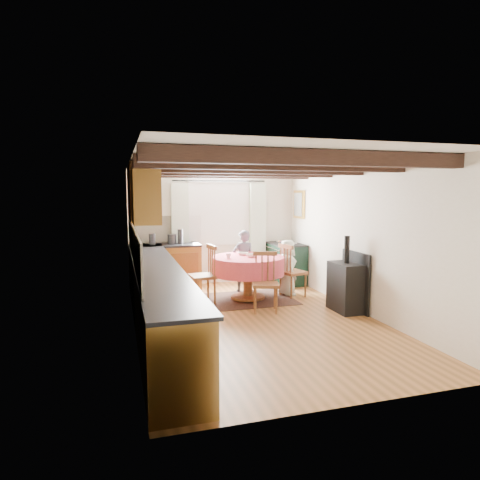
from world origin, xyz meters
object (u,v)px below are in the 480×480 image
object	(u,v)px
dining_table	(248,278)
child_far	(243,261)
child_right	(287,267)
chair_near	(265,282)
chair_right	(293,270)
chair_left	(202,274)
cast_iron_stove	(346,274)
cup	(228,256)
aga_range	(286,263)

from	to	relation	value
dining_table	child_far	distance (m)	0.66
child_right	child_far	bearing A→B (deg)	57.34
chair_near	chair_right	bearing A→B (deg)	60.02
dining_table	chair_left	bearing A→B (deg)	178.73
chair_right	cast_iron_stove	distance (m)	1.25
chair_near	chair_left	xyz separation A→B (m)	(-0.89, 0.84, 0.03)
dining_table	chair_right	size ratio (longest dim) A/B	1.31
chair_near	cup	size ratio (longest dim) A/B	10.98
chair_left	cup	xyz separation A→B (m)	(0.46, -0.10, 0.32)
chair_near	child_far	world-z (taller)	child_far
child_far	chair_left	bearing A→B (deg)	28.35
dining_table	child_right	bearing A→B (deg)	8.39
chair_left	child_far	world-z (taller)	child_far
aga_range	cast_iron_stove	xyz separation A→B (m)	(0.11, -2.28, 0.18)
chair_left	chair_near	bearing A→B (deg)	39.34
cast_iron_stove	child_far	bearing A→B (deg)	124.22
chair_near	child_far	size ratio (longest dim) A/B	0.80
child_right	cast_iron_stove	bearing A→B (deg)	-157.80
chair_near	aga_range	size ratio (longest dim) A/B	1.02
chair_left	child_far	xyz separation A→B (m)	(0.94, 0.59, 0.09)
chair_left	aga_range	distance (m)	2.32
dining_table	chair_left	size ratio (longest dim) A/B	1.27
chair_near	cast_iron_stove	size ratio (longest dim) A/B	0.78
dining_table	chair_left	xyz separation A→B (m)	(-0.84, 0.02, 0.12)
chair_right	child_right	world-z (taller)	child_right
cast_iron_stove	chair_left	bearing A→B (deg)	151.01
chair_left	cup	bearing A→B (deg)	70.86
chair_left	chair_right	distance (m)	1.73
child_far	cup	world-z (taller)	child_far
child_far	child_right	bearing A→B (deg)	142.04
chair_near	chair_right	world-z (taller)	chair_right
chair_left	dining_table	bearing A→B (deg)	81.58
chair_right	cup	distance (m)	1.32
chair_near	cup	world-z (taller)	chair_near
chair_near	cup	distance (m)	0.93
child_right	cup	distance (m)	1.27
chair_near	child_right	xyz separation A→B (m)	(0.78, 0.94, 0.04)
chair_right	child_far	world-z (taller)	child_far
chair_near	chair_left	size ratio (longest dim) A/B	0.95
dining_table	cup	world-z (taller)	cup
dining_table	chair_right	xyz separation A→B (m)	(0.88, -0.02, 0.10)
dining_table	aga_range	size ratio (longest dim) A/B	1.37
dining_table	chair_near	bearing A→B (deg)	-87.02
aga_range	child_right	size ratio (longest dim) A/B	0.91
dining_table	chair_right	distance (m)	0.89
dining_table	aga_range	world-z (taller)	aga_range
dining_table	cup	xyz separation A→B (m)	(-0.39, -0.08, 0.44)
cup	child_right	bearing A→B (deg)	9.38
cast_iron_stove	child_far	world-z (taller)	cast_iron_stove
cup	child_far	bearing A→B (deg)	54.90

